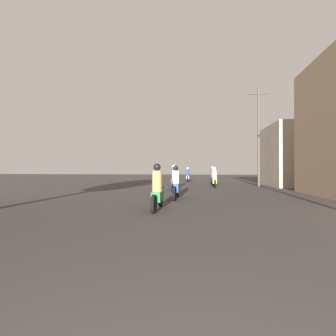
{
  "coord_description": "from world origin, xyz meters",
  "views": [
    {
      "loc": [
        -0.06,
        -0.23,
        1.33
      ],
      "look_at": [
        -2.39,
        17.62,
        1.46
      ],
      "focal_mm": 24.0,
      "sensor_mm": 36.0,
      "label": 1
    }
  ],
  "objects_px": {
    "motorcycle_red": "(174,180)",
    "building_right_far": "(304,156)",
    "motorcycle_black": "(212,177)",
    "motorcycle_silver": "(188,176)",
    "motorcycle_blue": "(176,185)",
    "motorcycle_green": "(157,191)",
    "motorcycle_yellow": "(215,179)",
    "utility_pole_far": "(259,135)"
  },
  "relations": [
    {
      "from": "motorcycle_green",
      "to": "motorcycle_yellow",
      "type": "height_order",
      "value": "motorcycle_green"
    },
    {
      "from": "motorcycle_black",
      "to": "motorcycle_blue",
      "type": "bearing_deg",
      "value": -110.92
    },
    {
      "from": "building_right_far",
      "to": "utility_pole_far",
      "type": "bearing_deg",
      "value": -165.55
    },
    {
      "from": "motorcycle_silver",
      "to": "utility_pole_far",
      "type": "bearing_deg",
      "value": -34.43
    },
    {
      "from": "motorcycle_green",
      "to": "motorcycle_red",
      "type": "relative_size",
      "value": 0.95
    },
    {
      "from": "motorcycle_red",
      "to": "motorcycle_silver",
      "type": "relative_size",
      "value": 0.95
    },
    {
      "from": "motorcycle_red",
      "to": "building_right_far",
      "type": "relative_size",
      "value": 0.33
    },
    {
      "from": "motorcycle_black",
      "to": "utility_pole_far",
      "type": "distance_m",
      "value": 5.18
    },
    {
      "from": "motorcycle_red",
      "to": "utility_pole_far",
      "type": "bearing_deg",
      "value": 29.24
    },
    {
      "from": "motorcycle_silver",
      "to": "motorcycle_blue",
      "type": "bearing_deg",
      "value": -80.07
    },
    {
      "from": "motorcycle_green",
      "to": "motorcycle_yellow",
      "type": "relative_size",
      "value": 1.0
    },
    {
      "from": "motorcycle_blue",
      "to": "motorcycle_red",
      "type": "xyz_separation_m",
      "value": [
        -0.54,
        4.51,
        0.05
      ]
    },
    {
      "from": "motorcycle_green",
      "to": "building_right_far",
      "type": "distance_m",
      "value": 15.93
    },
    {
      "from": "motorcycle_black",
      "to": "motorcycle_silver",
      "type": "bearing_deg",
      "value": 111.8
    },
    {
      "from": "motorcycle_black",
      "to": "utility_pole_far",
      "type": "relative_size",
      "value": 0.26
    },
    {
      "from": "motorcycle_black",
      "to": "building_right_far",
      "type": "distance_m",
      "value": 7.59
    },
    {
      "from": "motorcycle_silver",
      "to": "building_right_far",
      "type": "distance_m",
      "value": 10.95
    },
    {
      "from": "motorcycle_blue",
      "to": "motorcycle_silver",
      "type": "distance_m",
      "value": 14.15
    },
    {
      "from": "motorcycle_blue",
      "to": "building_right_far",
      "type": "bearing_deg",
      "value": 39.67
    },
    {
      "from": "motorcycle_yellow",
      "to": "motorcycle_green",
      "type": "bearing_deg",
      "value": -97.33
    },
    {
      "from": "motorcycle_silver",
      "to": "utility_pole_far",
      "type": "distance_m",
      "value": 8.91
    },
    {
      "from": "building_right_far",
      "to": "motorcycle_green",
      "type": "bearing_deg",
      "value": -129.19
    },
    {
      "from": "motorcycle_blue",
      "to": "building_right_far",
      "type": "relative_size",
      "value": 0.36
    },
    {
      "from": "building_right_far",
      "to": "utility_pole_far",
      "type": "distance_m",
      "value": 4.28
    },
    {
      "from": "motorcycle_red",
      "to": "motorcycle_silver",
      "type": "xyz_separation_m",
      "value": [
        0.48,
        9.64,
        -0.03
      ]
    },
    {
      "from": "motorcycle_silver",
      "to": "motorcycle_black",
      "type": "bearing_deg",
      "value": -50.55
    },
    {
      "from": "motorcycle_black",
      "to": "motorcycle_silver",
      "type": "height_order",
      "value": "motorcycle_black"
    },
    {
      "from": "motorcycle_green",
      "to": "motorcycle_blue",
      "type": "height_order",
      "value": "motorcycle_green"
    },
    {
      "from": "motorcycle_yellow",
      "to": "building_right_far",
      "type": "xyz_separation_m",
      "value": [
        7.4,
        2.42,
        1.84
      ]
    },
    {
      "from": "motorcycle_green",
      "to": "utility_pole_far",
      "type": "bearing_deg",
      "value": 62.58
    },
    {
      "from": "building_right_far",
      "to": "motorcycle_yellow",
      "type": "bearing_deg",
      "value": -161.89
    },
    {
      "from": "motorcycle_blue",
      "to": "motorcycle_black",
      "type": "xyz_separation_m",
      "value": [
        2.31,
        10.01,
        0.04
      ]
    },
    {
      "from": "motorcycle_red",
      "to": "building_right_far",
      "type": "bearing_deg",
      "value": 23.31
    },
    {
      "from": "utility_pole_far",
      "to": "motorcycle_blue",
      "type": "bearing_deg",
      "value": -124.64
    },
    {
      "from": "motorcycle_yellow",
      "to": "utility_pole_far",
      "type": "relative_size",
      "value": 0.23
    },
    {
      "from": "motorcycle_red",
      "to": "motorcycle_black",
      "type": "distance_m",
      "value": 6.19
    },
    {
      "from": "motorcycle_yellow",
      "to": "utility_pole_far",
      "type": "xyz_separation_m",
      "value": [
        3.57,
        1.43,
        3.5
      ]
    },
    {
      "from": "utility_pole_far",
      "to": "motorcycle_yellow",
      "type": "bearing_deg",
      "value": -158.14
    },
    {
      "from": "motorcycle_blue",
      "to": "motorcycle_yellow",
      "type": "height_order",
      "value": "motorcycle_blue"
    },
    {
      "from": "motorcycle_green",
      "to": "motorcycle_black",
      "type": "bearing_deg",
      "value": 79.62
    },
    {
      "from": "motorcycle_black",
      "to": "building_right_far",
      "type": "height_order",
      "value": "building_right_far"
    },
    {
      "from": "motorcycle_silver",
      "to": "utility_pole_far",
      "type": "xyz_separation_m",
      "value": [
        5.89,
        -5.71,
        3.48
      ]
    }
  ]
}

